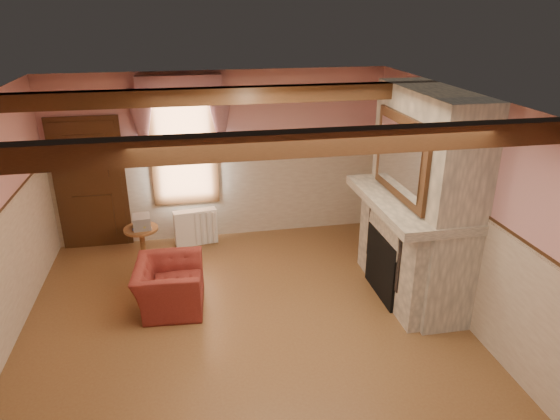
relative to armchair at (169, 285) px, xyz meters
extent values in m
cube|color=brown|center=(0.91, -0.85, -0.32)|extent=(5.50, 6.00, 0.01)
cube|color=silver|center=(0.91, -0.85, 2.48)|extent=(5.50, 6.00, 0.01)
cube|color=#CC8D91|center=(0.91, 2.15, 1.08)|extent=(5.50, 0.02, 2.80)
cube|color=#CC8D91|center=(3.66, -0.85, 1.08)|extent=(0.02, 6.00, 2.80)
cube|color=black|center=(2.91, -0.25, 0.13)|extent=(0.20, 0.95, 0.90)
imported|color=maroon|center=(0.00, 0.00, 0.00)|extent=(0.92, 1.03, 0.63)
cylinder|color=brown|center=(-0.43, 1.42, -0.04)|extent=(0.63, 0.63, 0.55)
cube|color=#B7AD8C|center=(-0.41, 1.43, 0.33)|extent=(0.29, 0.34, 0.20)
cube|color=white|center=(0.41, 1.85, -0.02)|extent=(0.72, 0.28, 0.60)
imported|color=brown|center=(3.15, -0.12, 1.14)|extent=(0.34, 0.34, 0.08)
cube|color=black|center=(3.15, 0.56, 1.20)|extent=(0.14, 0.24, 0.20)
cylinder|color=#C98138|center=(3.15, 0.23, 1.24)|extent=(0.11, 0.11, 0.28)
cylinder|color=#B3162E|center=(3.15, -0.99, 1.18)|extent=(0.06, 0.06, 0.16)
cylinder|color=gold|center=(3.15, -0.77, 1.16)|extent=(0.06, 0.06, 0.12)
cube|color=gray|center=(3.33, -0.25, 1.08)|extent=(0.85, 2.00, 2.80)
cube|color=gray|center=(3.15, -0.25, 1.04)|extent=(1.05, 2.05, 0.12)
cube|color=silver|center=(2.97, -0.25, 1.65)|extent=(0.06, 1.44, 1.04)
cube|color=black|center=(-1.19, 2.09, 0.73)|extent=(1.10, 0.10, 2.10)
cube|color=white|center=(0.31, 2.12, 1.33)|extent=(1.06, 0.08, 2.02)
cube|color=gray|center=(0.31, 2.03, 1.93)|extent=(1.30, 0.14, 1.40)
cube|color=black|center=(0.91, -2.05, 2.38)|extent=(5.50, 0.18, 0.20)
cube|color=black|center=(0.91, 0.35, 2.38)|extent=(5.50, 0.18, 0.20)
camera|label=1|loc=(0.35, -5.85, 3.41)|focal=32.00mm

